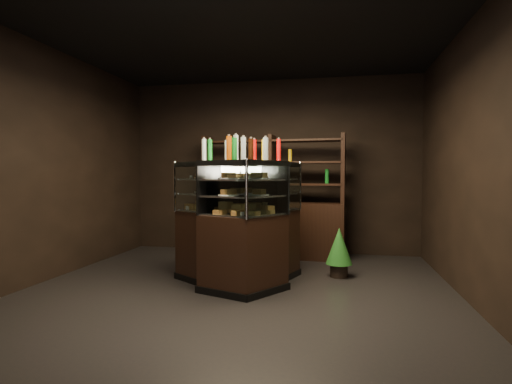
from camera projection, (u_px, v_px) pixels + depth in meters
ground at (237, 292)px, 4.62m from camera, size 5.00×5.00×0.00m
room_shell at (236, 123)px, 4.54m from camera, size 5.02×5.02×3.01m
display_case at (241, 243)px, 4.95m from camera, size 1.61×1.55×1.53m
food_display at (241, 192)px, 4.92m from camera, size 1.16×1.28×0.47m
bottles_top at (241, 150)px, 4.90m from camera, size 1.01×1.14×0.30m
potted_conifer at (339, 245)px, 5.27m from camera, size 0.35×0.35×0.74m
back_shelving at (272, 220)px, 6.58m from camera, size 2.37×0.56×2.00m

